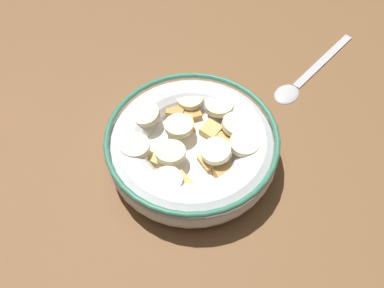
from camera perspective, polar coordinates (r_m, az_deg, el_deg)
name	(u,v)px	position (r cm, az deg, el deg)	size (l,w,h in cm)	color
ground_plane	(192,164)	(52.15, 0.00, -2.54)	(132.54, 132.54, 2.00)	brown
cereal_bowl	(192,147)	(49.28, 0.00, -0.33)	(18.68, 18.68, 4.93)	silver
spoon	(300,80)	(60.08, 13.47, 7.80)	(16.52, 3.54, 0.80)	#B7B7BC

